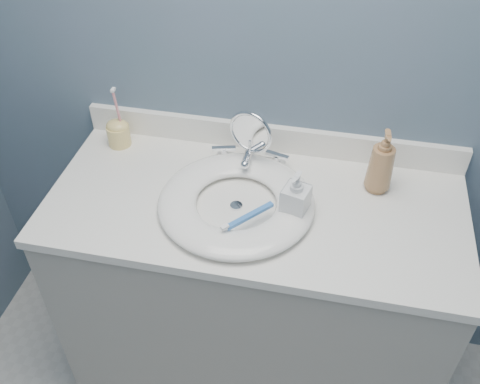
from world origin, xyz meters
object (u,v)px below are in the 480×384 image
(makeup_mirror, at_px, (251,139))
(soap_bottle_clear, at_px, (296,196))
(soap_bottle_amber, at_px, (382,161))
(toothbrush_holder, at_px, (118,132))

(makeup_mirror, distance_m, soap_bottle_clear, 0.25)
(soap_bottle_amber, relative_size, soap_bottle_clear, 1.31)
(soap_bottle_amber, distance_m, toothbrush_holder, 0.84)
(makeup_mirror, height_order, soap_bottle_amber, makeup_mirror)
(soap_bottle_clear, bearing_deg, makeup_mirror, 146.87)
(soap_bottle_amber, distance_m, soap_bottle_clear, 0.28)
(toothbrush_holder, bearing_deg, soap_bottle_amber, -3.64)
(toothbrush_holder, bearing_deg, makeup_mirror, -5.18)
(soap_bottle_clear, bearing_deg, toothbrush_holder, 175.07)
(makeup_mirror, relative_size, toothbrush_holder, 0.98)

